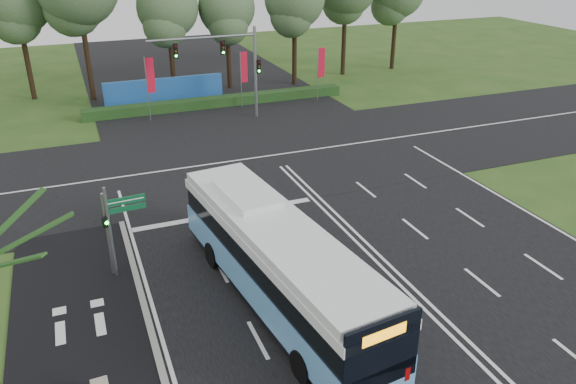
% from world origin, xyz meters
% --- Properties ---
extents(ground, '(120.00, 120.00, 0.00)m').
position_xyz_m(ground, '(0.00, 0.00, 0.00)').
color(ground, '#284C19').
rests_on(ground, ground).
extents(road_main, '(20.00, 120.00, 0.04)m').
position_xyz_m(road_main, '(0.00, 0.00, 0.02)').
color(road_main, black).
rests_on(road_main, ground).
extents(road_cross, '(120.00, 14.00, 0.05)m').
position_xyz_m(road_cross, '(0.00, 12.00, 0.03)').
color(road_cross, black).
rests_on(road_cross, ground).
extents(bike_path, '(5.00, 18.00, 0.06)m').
position_xyz_m(bike_path, '(-12.50, -3.00, 0.03)').
color(bike_path, black).
rests_on(bike_path, ground).
extents(kerb_strip, '(0.25, 18.00, 0.12)m').
position_xyz_m(kerb_strip, '(-10.10, -3.00, 0.06)').
color(kerb_strip, gray).
rests_on(kerb_strip, ground).
extents(city_bus, '(4.26, 13.34, 3.76)m').
position_xyz_m(city_bus, '(-5.10, -3.10, 1.89)').
color(city_bus, '#60A2DF').
rests_on(city_bus, ground).
extents(pedestrian_signal, '(0.34, 0.43, 3.83)m').
position_xyz_m(pedestrian_signal, '(-10.94, 1.35, 2.09)').
color(pedestrian_signal, gray).
rests_on(pedestrian_signal, ground).
extents(street_sign, '(1.62, 0.21, 4.16)m').
position_xyz_m(street_sign, '(-10.50, 1.21, 2.61)').
color(street_sign, gray).
rests_on(street_sign, ground).
extents(banner_flag_left, '(0.71, 0.25, 4.94)m').
position_xyz_m(banner_flag_left, '(-5.74, 22.64, 3.20)').
color(banner_flag_left, gray).
rests_on(banner_flag_left, ground).
extents(banner_flag_mid, '(0.67, 0.23, 4.68)m').
position_xyz_m(banner_flag_mid, '(1.95, 23.51, 3.04)').
color(banner_flag_mid, gray).
rests_on(banner_flag_mid, ground).
extents(banner_flag_right, '(0.69, 0.12, 4.64)m').
position_xyz_m(banner_flag_right, '(8.59, 22.87, 3.02)').
color(banner_flag_right, gray).
rests_on(banner_flag_right, ground).
extents(traffic_light_gantry, '(8.41, 0.28, 7.00)m').
position_xyz_m(traffic_light_gantry, '(0.21, 20.50, 4.66)').
color(traffic_light_gantry, gray).
rests_on(traffic_light_gantry, ground).
extents(hedge, '(22.00, 1.20, 0.80)m').
position_xyz_m(hedge, '(0.00, 24.50, 0.40)').
color(hedge, '#163613').
rests_on(hedge, ground).
extents(blue_hoarding, '(10.00, 0.30, 2.20)m').
position_xyz_m(blue_hoarding, '(-4.00, 27.00, 1.10)').
color(blue_hoarding, '#1F57A9').
rests_on(blue_hoarding, ground).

